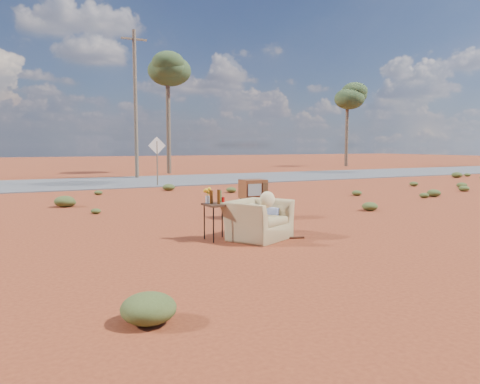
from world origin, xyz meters
name	(u,v)px	position (x,y,z in m)	size (l,w,h in m)	color
ground	(261,236)	(0.00, 0.00, 0.00)	(140.00, 140.00, 0.00)	brown
highway	(110,182)	(0.00, 15.00, 0.02)	(140.00, 7.00, 0.04)	#565659
armchair	(259,214)	(-0.13, -0.18, 0.47)	(1.50, 1.37, 1.01)	#9A8254
tv_unit	(253,190)	(0.96, 2.10, 0.72)	(0.61, 0.50, 0.97)	black
side_table	(216,202)	(-0.96, 0.06, 0.73)	(0.52, 0.52, 0.99)	#3A2315
rusty_bar	(266,239)	(-0.09, -0.36, 0.02)	(0.04, 0.04, 1.53)	#492113
road_sign	(157,152)	(1.50, 12.00, 1.50)	(0.78, 0.06, 2.19)	brown
eucalyptus_center	(168,72)	(5.00, 21.00, 6.43)	(3.20, 3.20, 7.60)	brown
eucalyptus_right	(348,97)	(22.00, 24.00, 5.94)	(3.20, 3.20, 7.10)	brown
utility_pole_center	(135,102)	(2.00, 17.50, 4.15)	(1.40, 0.20, 8.00)	brown
scrub_patch	(157,206)	(-0.82, 4.41, 0.14)	(17.49, 8.07, 0.33)	#435224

